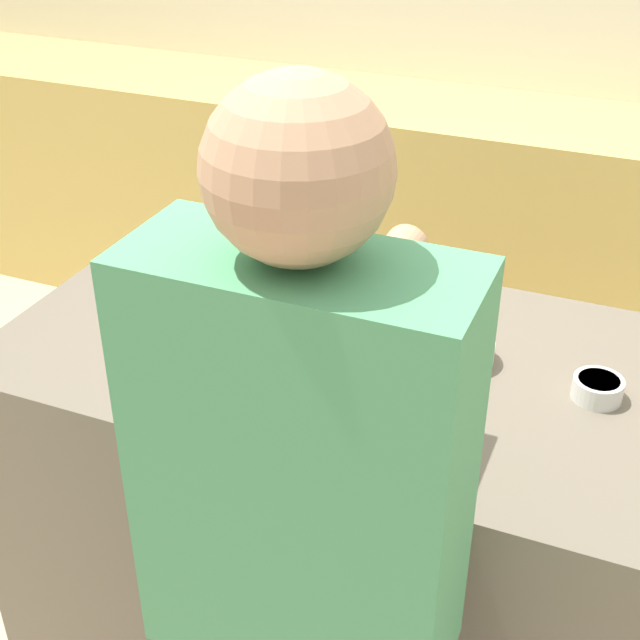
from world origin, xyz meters
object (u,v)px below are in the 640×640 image
at_px(candy_bowl_far_right, 183,242).
at_px(decorative_tree, 283,219).
at_px(candy_bowl_front_corner, 173,267).
at_px(gingerbread_house, 270,306).
at_px(candy_bowl_near_tray_left, 598,388).
at_px(baking_tray, 272,348).
at_px(person, 305,608).
at_px(candy_bowl_far_left, 463,349).
at_px(mug, 415,320).

bearing_deg(candy_bowl_far_right, decorative_tree, -11.71).
bearing_deg(candy_bowl_front_corner, gingerbread_house, -29.07).
distance_m(candy_bowl_near_tray_left, candy_bowl_far_right, 1.10).
distance_m(baking_tray, candy_bowl_far_right, 0.53).
distance_m(gingerbread_house, decorative_tree, 0.30).
relative_size(candy_bowl_front_corner, person, 0.06).
bearing_deg(gingerbread_house, baking_tray, -153.87).
height_order(baking_tray, gingerbread_house, gingerbread_house).
relative_size(baking_tray, candy_bowl_far_right, 3.99).
bearing_deg(candy_bowl_front_corner, decorative_tree, 15.50).
xyz_separation_m(gingerbread_house, candy_bowl_far_right, (-0.41, 0.34, -0.08)).
bearing_deg(baking_tray, person, -60.33).
distance_m(baking_tray, person, 0.65).
relative_size(baking_tray, candy_bowl_front_corner, 3.63).
bearing_deg(baking_tray, candy_bowl_near_tray_left, 7.39).
relative_size(decorative_tree, candy_bowl_far_left, 2.63).
xyz_separation_m(decorative_tree, person, (0.42, -0.84, -0.23)).
xyz_separation_m(candy_bowl_far_right, person, (0.73, -0.90, -0.08)).
distance_m(candy_bowl_far_left, mug, 0.13).
bearing_deg(decorative_tree, person, -63.49).
bearing_deg(candy_bowl_far_right, baking_tray, -39.43).
height_order(baking_tray, person, person).
height_order(candy_bowl_near_tray_left, candy_bowl_far_left, candy_bowl_far_left).
distance_m(decorative_tree, candy_bowl_far_left, 0.52).
bearing_deg(decorative_tree, candy_bowl_front_corner, -164.50).
height_order(gingerbread_house, candy_bowl_front_corner, gingerbread_house).
height_order(candy_bowl_front_corner, candy_bowl_far_right, candy_bowl_front_corner).
height_order(gingerbread_house, candy_bowl_far_right, gingerbread_house).
bearing_deg(decorative_tree, candy_bowl_far_left, -18.27).
relative_size(candy_bowl_near_tray_left, candy_bowl_far_right, 1.01).
height_order(baking_tray, candy_bowl_far_right, candy_bowl_far_right).
bearing_deg(baking_tray, candy_bowl_far_left, 16.56).
bearing_deg(person, candy_bowl_far_right, 129.05).
xyz_separation_m(baking_tray, candy_bowl_near_tray_left, (0.66, 0.09, 0.02)).
bearing_deg(candy_bowl_near_tray_left, candy_bowl_front_corner, 173.62).
distance_m(candy_bowl_far_left, candy_bowl_far_right, 0.82).
bearing_deg(gingerbread_house, candy_bowl_far_right, 140.61).
bearing_deg(decorative_tree, mug, -16.81).
distance_m(candy_bowl_front_corner, candy_bowl_far_right, 0.15).
xyz_separation_m(candy_bowl_far_right, mug, (0.67, -0.17, 0.02)).
relative_size(candy_bowl_front_corner, candy_bowl_far_right, 1.10).
bearing_deg(mug, baking_tray, -148.09).
xyz_separation_m(candy_bowl_near_tray_left, mug, (-0.40, 0.08, 0.02)).
xyz_separation_m(candy_bowl_near_tray_left, candy_bowl_far_right, (-1.07, 0.25, -0.00)).
bearing_deg(baking_tray, decorative_tree, 109.36).
xyz_separation_m(mug, person, (0.06, -0.73, -0.10)).
height_order(decorative_tree, candy_bowl_near_tray_left, decorative_tree).
distance_m(candy_bowl_near_tray_left, candy_bowl_front_corner, 1.02).
xyz_separation_m(decorative_tree, candy_bowl_far_left, (0.48, -0.16, -0.14)).
bearing_deg(candy_bowl_far_left, person, -95.12).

